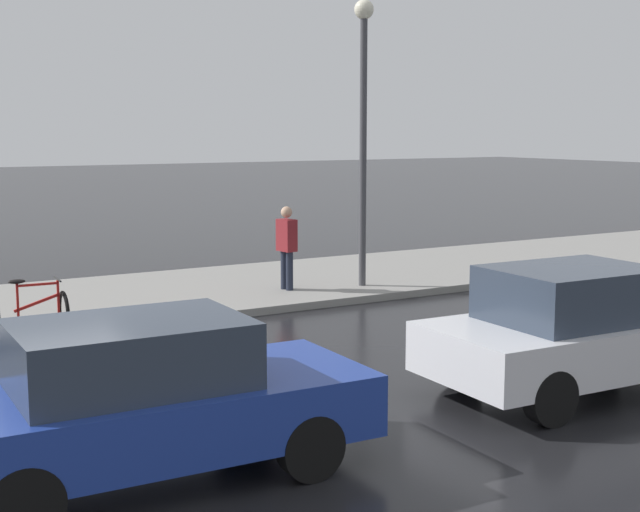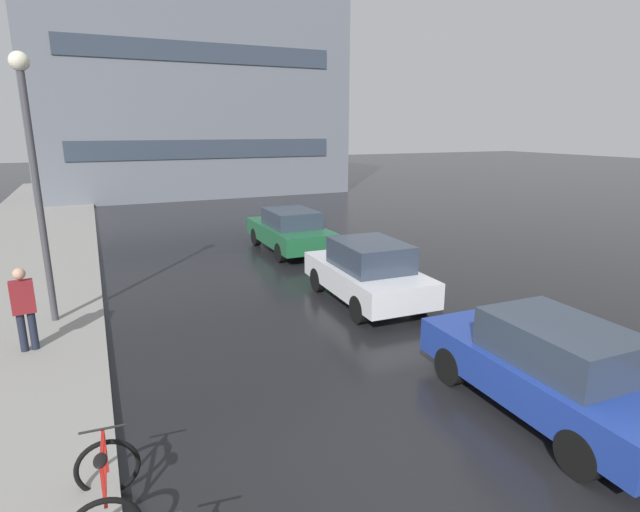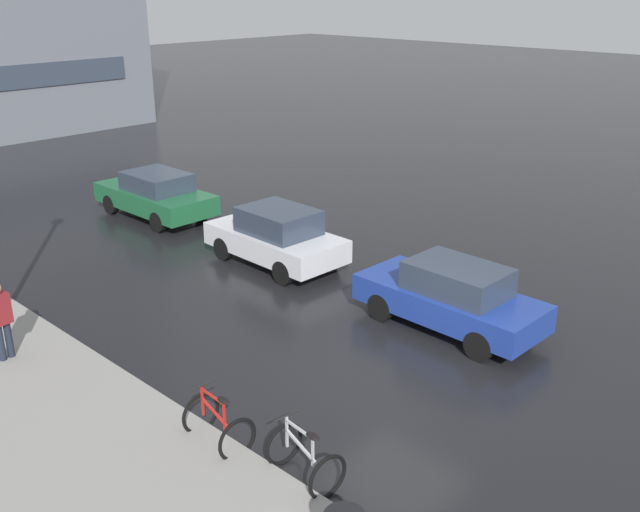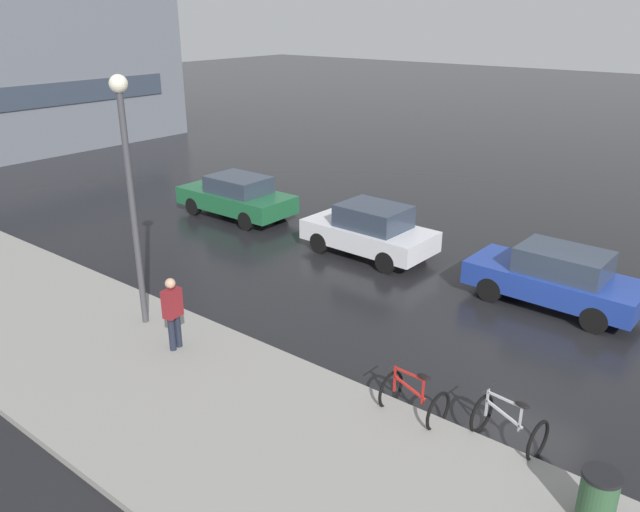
# 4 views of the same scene
# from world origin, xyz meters

# --- Properties ---
(ground_plane) EXTENTS (140.00, 140.00, 0.00)m
(ground_plane) POSITION_xyz_m (0.00, 0.00, 0.00)
(ground_plane) COLOR black
(bicycle_second) EXTENTS (0.80, 1.12, 0.98)m
(bicycle_second) POSITION_xyz_m (-3.74, 0.82, 0.41)
(bicycle_second) COLOR black
(bicycle_second) RESTS_ON ground
(car_blue) EXTENTS (1.82, 4.22, 1.53)m
(car_blue) POSITION_xyz_m (2.47, 0.47, 0.77)
(car_blue) COLOR navy
(car_blue) RESTS_ON ground
(car_white) EXTENTS (1.96, 4.02, 1.58)m
(car_white) POSITION_xyz_m (2.51, 6.05, 0.79)
(car_white) COLOR silver
(car_white) RESTS_ON ground
(car_green) EXTENTS (1.90, 4.35, 1.50)m
(car_green) POSITION_xyz_m (2.69, 11.90, 0.76)
(car_green) COLOR #1E6038
(car_green) RESTS_ON ground
(pedestrian) EXTENTS (0.42, 0.28, 1.77)m
(pedestrian) POSITION_xyz_m (-4.94, 6.00, 1.00)
(pedestrian) COLOR #1E2333
(pedestrian) RESTS_ON ground
(streetlamp) EXTENTS (0.38, 0.38, 5.73)m
(streetlamp) POSITION_xyz_m (-4.59, 7.53, 3.68)
(streetlamp) COLOR #424247
(streetlamp) RESTS_ON ground
(building_facade_main) EXTENTS (18.96, 10.34, 16.95)m
(building_facade_main) POSITION_xyz_m (2.98, 31.33, 8.48)
(building_facade_main) COLOR slate
(building_facade_main) RESTS_ON ground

